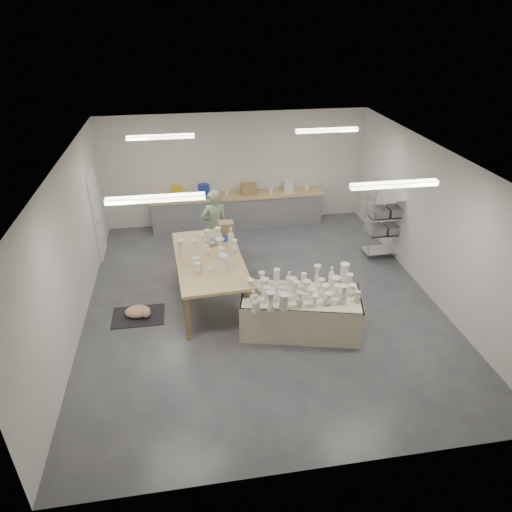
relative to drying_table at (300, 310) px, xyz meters
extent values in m
plane|color=#424449|center=(-0.54, 1.08, -0.43)|extent=(8.00, 8.00, 0.00)
cube|color=white|center=(-0.54, 1.08, 2.56)|extent=(7.00, 8.00, 0.02)
cube|color=silver|center=(-0.54, 5.08, 1.07)|extent=(7.00, 0.02, 3.00)
cube|color=silver|center=(-0.54, -2.92, 1.07)|extent=(7.00, 0.02, 3.00)
cube|color=silver|center=(-4.04, 1.08, 1.07)|extent=(0.02, 8.00, 3.00)
cube|color=silver|center=(2.96, 1.08, 1.07)|extent=(0.02, 8.00, 3.00)
cube|color=white|center=(-4.01, 3.68, 0.62)|extent=(0.05, 0.90, 2.10)
cube|color=white|center=(-2.34, -0.42, 2.51)|extent=(1.40, 0.12, 0.08)
cube|color=white|center=(1.26, -0.42, 2.51)|extent=(1.40, 0.12, 0.08)
cube|color=white|center=(-2.34, 3.08, 2.51)|extent=(1.40, 0.12, 0.08)
cube|color=white|center=(1.26, 3.08, 2.51)|extent=(1.40, 0.12, 0.08)
cube|color=tan|center=(-0.54, 4.76, 0.44)|extent=(4.60, 0.60, 0.06)
cube|color=slate|center=(-0.54, 4.76, -0.01)|extent=(4.60, 0.55, 0.84)
cylinder|color=gold|center=(-2.14, 4.76, 0.64)|extent=(0.30, 0.30, 0.34)
cylinder|color=#1B3097|center=(-1.44, 4.76, 0.64)|extent=(0.30, 0.30, 0.34)
cylinder|color=white|center=(0.86, 4.76, 0.64)|extent=(0.30, 0.30, 0.34)
cube|color=olive|center=(-0.24, 4.76, 0.61)|extent=(0.40, 0.30, 0.28)
cylinder|color=white|center=(-2.54, 4.76, 0.54)|extent=(0.10, 0.10, 0.14)
cylinder|color=white|center=(-0.84, 4.76, 0.54)|extent=(0.10, 0.10, 0.14)
cylinder|color=white|center=(0.36, 4.76, 0.54)|extent=(0.10, 0.10, 0.14)
cylinder|color=white|center=(1.36, 4.76, 0.54)|extent=(0.10, 0.10, 0.14)
cylinder|color=silver|center=(2.24, 2.26, 0.47)|extent=(0.02, 0.02, 1.80)
cylinder|color=silver|center=(3.08, 2.26, 0.47)|extent=(0.02, 0.02, 1.80)
cylinder|color=silver|center=(2.24, 2.70, 0.47)|extent=(0.02, 0.02, 1.80)
cylinder|color=silver|center=(3.08, 2.70, 0.47)|extent=(0.02, 0.02, 1.80)
cube|color=silver|center=(2.66, 2.48, -0.28)|extent=(0.88, 0.48, 0.02)
cube|color=silver|center=(2.66, 2.48, 0.17)|extent=(0.88, 0.48, 0.02)
cube|color=silver|center=(2.66, 2.48, 0.62)|extent=(0.88, 0.48, 0.02)
cube|color=silver|center=(2.66, 2.48, 1.07)|extent=(0.88, 0.48, 0.02)
cube|color=slate|center=(2.44, 2.48, 0.29)|extent=(0.38, 0.42, 0.18)
cube|color=slate|center=(2.88, 2.48, 0.29)|extent=(0.38, 0.42, 0.18)
cube|color=slate|center=(2.44, 2.48, 0.74)|extent=(0.38, 0.42, 0.18)
cube|color=slate|center=(2.88, 2.48, 0.74)|extent=(0.38, 0.42, 0.18)
cube|color=olive|center=(0.00, 0.00, -0.10)|extent=(2.07, 1.30, 0.66)
cube|color=beige|center=(0.00, 0.00, 0.31)|extent=(2.34, 1.51, 0.03)
cube|color=beige|center=(0.00, -0.49, -0.05)|extent=(2.10, 0.55, 0.76)
cube|color=beige|center=(0.00, 0.49, -0.05)|extent=(2.10, 0.55, 0.76)
cube|color=tan|center=(-1.56, 1.28, 0.51)|extent=(1.44, 2.65, 0.06)
cube|color=olive|center=(-2.13, 0.07, 0.03)|extent=(0.08, 0.08, 0.91)
cube|color=olive|center=(-0.99, 0.07, 0.03)|extent=(0.08, 0.08, 0.91)
cube|color=olive|center=(-2.13, 2.50, 0.03)|extent=(0.08, 0.08, 0.91)
cube|color=olive|center=(-0.99, 2.50, 0.03)|extent=(0.08, 0.08, 0.91)
ellipsoid|color=silver|center=(-1.46, 1.88, 0.59)|extent=(0.26, 0.26, 0.12)
cylinder|color=#1B3097|center=(-1.23, 2.03, 0.55)|extent=(0.26, 0.26, 0.03)
cylinder|color=white|center=(-1.61, 2.13, 0.60)|extent=(0.11, 0.11, 0.12)
cube|color=olive|center=(-1.11, 2.31, 0.68)|extent=(0.32, 0.26, 0.28)
cube|color=black|center=(-3.02, 0.88, -0.42)|extent=(1.00, 0.70, 0.02)
ellipsoid|color=white|center=(-3.02, 0.88, -0.30)|extent=(0.50, 0.36, 0.21)
sphere|color=white|center=(-2.85, 0.77, -0.28)|extent=(0.18, 0.18, 0.18)
imported|color=gray|center=(-1.31, 2.97, 0.44)|extent=(0.73, 0.58, 1.74)
cylinder|color=#B02219|center=(-1.31, 3.24, -0.10)|extent=(0.44, 0.44, 0.04)
cylinder|color=silver|center=(-1.17, 3.21, -0.27)|extent=(0.02, 0.02, 0.32)
cylinder|color=silver|center=(-1.36, 3.39, -0.27)|extent=(0.02, 0.02, 0.32)
cylinder|color=silver|center=(-1.42, 3.13, -0.27)|extent=(0.02, 0.02, 0.32)
camera|label=1|loc=(-1.91, -6.64, 4.93)|focal=32.00mm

